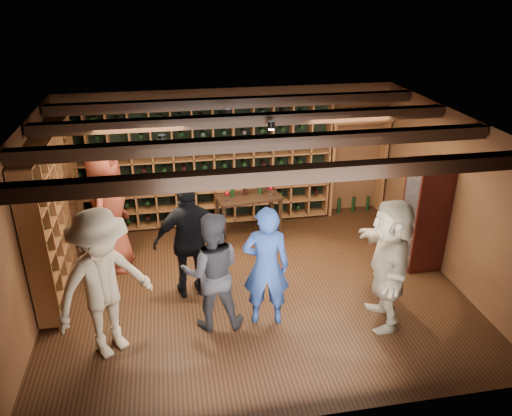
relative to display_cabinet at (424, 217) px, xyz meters
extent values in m
plane|color=black|center=(-2.71, -0.20, -0.86)|extent=(6.00, 6.00, 0.00)
plane|color=brown|center=(-2.71, 2.30, 0.39)|extent=(6.00, 0.00, 6.00)
plane|color=brown|center=(-2.71, -2.70, 0.39)|extent=(6.00, 0.00, 6.00)
plane|color=brown|center=(-5.71, -0.20, 0.39)|extent=(0.00, 5.00, 5.00)
plane|color=brown|center=(0.29, -0.20, 0.39)|extent=(0.00, 5.00, 5.00)
plane|color=black|center=(-2.71, -0.20, 1.64)|extent=(6.00, 6.00, 0.00)
cube|color=black|center=(-2.71, -1.80, 1.56)|extent=(5.90, 0.18, 0.16)
cube|color=black|center=(-2.71, -0.70, 1.56)|extent=(5.90, 0.18, 0.16)
cube|color=black|center=(-2.71, 0.40, 1.56)|extent=(5.90, 0.18, 0.16)
cube|color=black|center=(-2.71, 1.50, 1.56)|extent=(5.90, 0.18, 0.16)
cylinder|color=black|center=(-3.91, -0.20, 1.53)|extent=(0.10, 0.10, 0.10)
cylinder|color=black|center=(-2.41, 0.20, 1.53)|extent=(0.10, 0.10, 0.10)
cylinder|color=black|center=(-1.31, -0.50, 1.53)|extent=(0.10, 0.10, 0.10)
cylinder|color=black|center=(-2.91, 1.00, 1.53)|extent=(0.10, 0.10, 0.10)
cube|color=brown|center=(-3.24, 2.13, 0.29)|extent=(4.65, 0.30, 2.20)
cube|color=black|center=(-3.24, 2.13, 0.29)|extent=(4.56, 0.02, 2.16)
cube|color=brown|center=(-5.54, 0.62, 0.29)|extent=(0.30, 2.65, 2.20)
cube|color=black|center=(-5.54, 0.62, 0.29)|extent=(0.29, 0.02, 2.16)
cube|color=brown|center=(-0.31, 2.12, 0.99)|extent=(1.15, 0.32, 0.04)
cube|color=brown|center=(0.21, 2.12, 0.07)|extent=(0.05, 0.28, 1.85)
cube|color=brown|center=(-0.83, 2.12, 0.07)|extent=(0.05, 0.28, 1.85)
cube|color=tan|center=(-0.71, 2.12, 1.11)|extent=(0.40, 0.30, 0.20)
cube|color=tan|center=(-0.26, 2.12, 1.11)|extent=(0.40, 0.30, 0.20)
cube|color=tan|center=(0.09, 2.12, 1.11)|extent=(0.40, 0.30, 0.20)
cube|color=#360E0A|center=(0.01, 0.00, -0.81)|extent=(0.55, 0.50, 0.10)
cube|color=#360E0A|center=(0.01, 0.00, 0.04)|extent=(0.55, 0.50, 1.70)
cube|color=white|center=(-0.25, 0.00, 0.04)|extent=(0.01, 0.46, 1.60)
cube|color=#360E0A|center=(0.01, 0.00, 0.04)|extent=(0.50, 0.44, 0.02)
sphere|color=#59260C|center=(-0.01, 0.00, 0.14)|extent=(0.18, 0.18, 0.18)
imported|color=navy|center=(-2.71, -0.98, -0.01)|extent=(0.68, 0.50, 1.69)
imported|color=black|center=(-3.41, -0.94, -0.04)|extent=(0.84, 0.67, 1.64)
imported|color=maroon|center=(-4.84, 0.82, 0.16)|extent=(0.84, 1.11, 2.03)
imported|color=black|center=(-3.64, -0.16, 0.03)|extent=(1.08, 0.56, 1.77)
imported|color=gray|center=(-4.71, -1.22, 0.11)|extent=(1.43, 1.31, 1.93)
imported|color=tan|center=(-1.16, -1.27, 0.04)|extent=(0.83, 1.72, 1.78)
cube|color=black|center=(-2.55, 1.37, -0.05)|extent=(1.16, 0.70, 0.05)
cube|color=black|center=(-3.02, 1.07, -0.46)|extent=(0.06, 0.06, 0.79)
cube|color=black|center=(-2.02, 1.21, -0.46)|extent=(0.06, 0.06, 0.79)
cube|color=black|center=(-3.08, 1.53, -0.46)|extent=(0.06, 0.06, 0.79)
cube|color=black|center=(-2.08, 1.67, -0.46)|extent=(0.06, 0.06, 0.79)
cylinder|color=black|center=(-2.83, 1.38, 0.11)|extent=(0.07, 0.07, 0.28)
cylinder|color=black|center=(-2.60, 1.41, 0.11)|extent=(0.07, 0.07, 0.28)
cylinder|color=black|center=(-2.33, 1.45, 0.11)|extent=(0.07, 0.07, 0.28)
camera|label=1|loc=(-3.83, -6.41, 3.38)|focal=35.00mm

